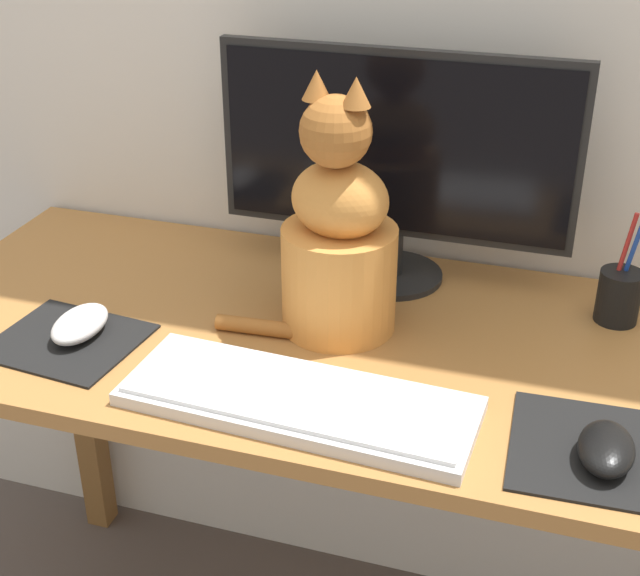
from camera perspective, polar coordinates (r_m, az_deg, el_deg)
desk at (r=1.36m, az=3.33°, el=-7.24°), size 1.46×0.60×0.76m
monitor at (r=1.40m, az=4.85°, el=8.30°), size 0.56×0.17×0.38m
keyboard at (r=1.16m, az=-1.39°, el=-7.16°), size 0.47×0.19×0.02m
mousepad_left at (r=1.35m, az=-15.85°, el=-3.27°), size 0.22×0.20×0.00m
mousepad_right at (r=1.14m, az=17.82°, el=-10.00°), size 0.23×0.21×0.00m
computer_mouse_left at (r=1.35m, az=-15.12°, el=-2.23°), size 0.07×0.11×0.04m
computer_mouse_right at (r=1.11m, az=17.85°, el=-9.76°), size 0.07×0.10×0.04m
cat at (r=1.27m, az=1.16°, el=3.11°), size 0.28×0.21×0.38m
pen_cup at (r=1.40m, az=18.59°, el=-0.43°), size 0.06×0.06×0.17m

